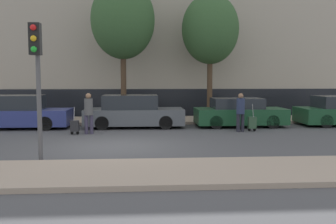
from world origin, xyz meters
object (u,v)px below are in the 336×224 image
(traffic_light, at_px, (37,64))
(parked_car_0, at_px, (16,113))
(bare_tree_near_crossing, at_px, (123,20))
(trolley_left, at_px, (75,126))
(bare_tree_down_street, at_px, (210,30))
(pedestrian_right, at_px, (241,110))
(parked_bicycle, at_px, (128,112))
(parked_car_2, at_px, (239,113))
(parked_car_1, at_px, (133,112))
(trolley_right, at_px, (252,123))
(pedestrian_left, at_px, (89,111))

(traffic_light, bearing_deg, parked_car_0, 112.33)
(bare_tree_near_crossing, bearing_deg, parked_car_0, -155.14)
(trolley_left, height_order, bare_tree_down_street, bare_tree_down_street)
(traffic_light, height_order, bare_tree_near_crossing, bare_tree_near_crossing)
(pedestrian_right, xyz_separation_m, bare_tree_near_crossing, (-5.00, 3.87, 4.18))
(trolley_left, relative_size, traffic_light, 0.30)
(traffic_light, xyz_separation_m, parked_bicycle, (1.97, 9.49, -2.09))
(parked_car_2, xyz_separation_m, parked_bicycle, (-5.16, 2.51, -0.13))
(trolley_left, bearing_deg, bare_tree_near_crossing, 67.24)
(parked_car_1, xyz_separation_m, parked_bicycle, (-0.30, 2.42, -0.19))
(parked_bicycle, bearing_deg, parked_car_2, -25.89)
(trolley_right, bearing_deg, parked_car_0, 171.12)
(parked_car_0, height_order, traffic_light, traffic_light)
(parked_car_0, distance_m, bare_tree_down_street, 10.31)
(parked_car_0, bearing_deg, parked_bicycle, 26.58)
(bare_tree_down_street, bearing_deg, parked_car_2, -71.06)
(parked_car_0, relative_size, parked_car_1, 1.05)
(trolley_left, height_order, bare_tree_near_crossing, bare_tree_near_crossing)
(parked_car_0, bearing_deg, pedestrian_right, -10.06)
(parked_car_1, relative_size, bare_tree_near_crossing, 0.64)
(pedestrian_right, relative_size, bare_tree_down_street, 0.25)
(traffic_light, relative_size, bare_tree_near_crossing, 0.52)
(traffic_light, height_order, parked_bicycle, traffic_light)
(trolley_right, height_order, traffic_light, traffic_light)
(traffic_light, distance_m, bare_tree_near_crossing, 9.71)
(bare_tree_down_street, bearing_deg, trolley_right, -75.73)
(trolley_left, relative_size, bare_tree_near_crossing, 0.16)
(parked_car_2, distance_m, pedestrian_left, 6.84)
(pedestrian_right, bearing_deg, parked_car_2, -115.90)
(parked_car_1, height_order, parked_bicycle, parked_car_1)
(trolley_right, bearing_deg, parked_car_1, 162.21)
(parked_car_1, distance_m, trolley_right, 5.27)
(parked_car_2, xyz_separation_m, trolley_left, (-7.12, -1.92, -0.29))
(trolley_left, distance_m, pedestrian_right, 6.77)
(pedestrian_left, relative_size, bare_tree_near_crossing, 0.24)
(bare_tree_near_crossing, bearing_deg, bare_tree_down_street, 5.35)
(pedestrian_right, height_order, parked_bicycle, pedestrian_right)
(traffic_light, relative_size, parked_bicycle, 2.04)
(parked_car_1, xyz_separation_m, trolley_left, (-2.26, -2.00, -0.35))
(trolley_left, xyz_separation_m, traffic_light, (-0.01, -5.07, 2.25))
(pedestrian_left, xyz_separation_m, traffic_light, (-0.56, -5.15, 1.66))
(trolley_right, relative_size, bare_tree_near_crossing, 0.16)
(pedestrian_left, bearing_deg, bare_tree_down_street, 30.35)
(traffic_light, bearing_deg, bare_tree_near_crossing, 79.23)
(parked_car_0, height_order, pedestrian_right, pedestrian_right)
(parked_car_0, height_order, parked_bicycle, parked_car_0)
(parked_car_0, distance_m, bare_tree_near_crossing, 6.76)
(trolley_right, bearing_deg, pedestrian_left, -177.29)
(trolley_left, bearing_deg, pedestrian_left, 8.06)
(bare_tree_near_crossing, bearing_deg, parked_bicycle, 52.14)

